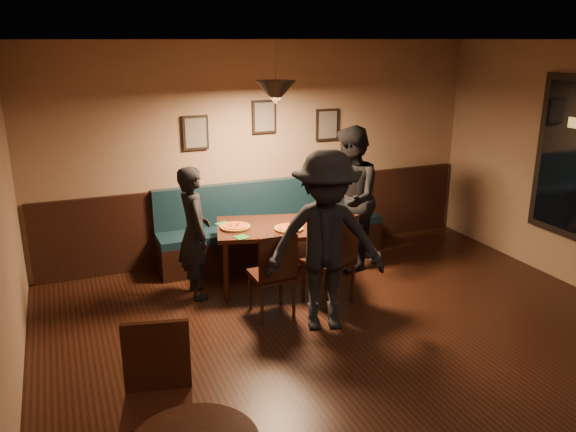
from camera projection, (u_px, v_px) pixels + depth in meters
The scene contains 24 objects.
floor at pixel (408, 388), 4.82m from camera, with size 7.00×7.00×0.00m, color black.
ceiling at pixel (432, 40), 3.99m from camera, with size 7.00×7.00×0.00m, color silver.
wall_back at pixel (264, 151), 7.50m from camera, with size 6.00×6.00×0.00m, color #8C704F.
wainscot at pixel (265, 217), 7.74m from camera, with size 5.88×0.06×1.00m, color black.
booth_bench at pixel (272, 223), 7.50m from camera, with size 3.00×0.60×1.00m, color #0F232D, non-canonical shape.
picture_left at pixel (195, 133), 7.06m from camera, with size 0.32×0.04×0.42m, color black.
picture_center at pixel (264, 117), 7.34m from camera, with size 0.32×0.04×0.42m, color black.
picture_right at pixel (327, 125), 7.71m from camera, with size 0.32×0.04×0.42m, color black.
pendant_lamp at pixel (276, 92), 6.20m from camera, with size 0.44×0.44×0.25m, color black.
dining_table at pixel (277, 255), 6.76m from camera, with size 1.37×0.88×0.73m, color black.
chair_near_left at pixel (272, 273), 5.99m from camera, with size 0.42×0.42×0.94m, color black, non-canonical shape.
chair_near_right at pixel (328, 259), 6.25m from camera, with size 0.45×0.45×1.02m, color #321E0E, non-canonical shape.
diner_left at pixel (194, 233), 6.36m from camera, with size 0.55×0.36×1.50m, color black.
diner_right at pixel (349, 199), 7.11m from camera, with size 0.88×0.68×1.81m, color black.
diner_front at pixel (326, 242), 5.60m from camera, with size 1.17×0.68×1.82m, color black.
pizza_a at pixel (235, 227), 6.55m from camera, with size 0.34×0.34×0.04m, color orange.
pizza_b at pixel (289, 228), 6.50m from camera, with size 0.33×0.33×0.04m, color orange.
pizza_c at pixel (310, 217), 6.91m from camera, with size 0.31×0.31×0.04m, color orange.
soda_glass at pixel (332, 221), 6.59m from camera, with size 0.07×0.07×0.15m, color black.
tabasco_bottle at pixel (315, 217), 6.78m from camera, with size 0.03×0.03×0.11m, color #A11B05.
napkin_a at pixel (224, 224), 6.70m from camera, with size 0.16×0.16×0.01m, color #1F7532.
napkin_b at pixel (242, 237), 6.26m from camera, with size 0.14×0.14×0.01m, color #1B661E.
cutlery_set at pixel (285, 234), 6.34m from camera, with size 0.02×0.20×0.00m, color silver.
cafe_chair_far at pixel (158, 406), 3.75m from camera, with size 0.45×0.45×1.02m, color black, non-canonical shape.
Camera 1 is at (-2.51, -3.48, 2.81)m, focal length 35.80 mm.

